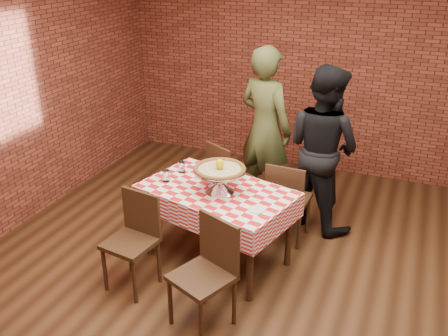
{
  "coord_description": "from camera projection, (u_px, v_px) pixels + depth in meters",
  "views": [
    {
      "loc": [
        1.09,
        -3.26,
        2.81
      ],
      "look_at": [
        -0.46,
        0.55,
        0.95
      ],
      "focal_mm": 39.83,
      "sensor_mm": 36.0,
      "label": 1
    }
  ],
  "objects": [
    {
      "name": "chair_far_left",
      "position": [
        230.0,
        179.0,
        5.49
      ],
      "size": [
        0.53,
        0.53,
        0.87
      ],
      "primitive_type": null,
      "rotation": [
        0.0,
        0.0,
        2.66
      ],
      "color": "#412916",
      "rests_on": "ground"
    },
    {
      "name": "back_wall",
      "position": [
        332.0,
        63.0,
        6.22
      ],
      "size": [
        5.5,
        0.0,
        5.5
      ],
      "primitive_type": "plane",
      "rotation": [
        1.57,
        0.0,
        0.0
      ],
      "color": "maroon",
      "rests_on": "ground"
    },
    {
      "name": "diner_black",
      "position": [
        323.0,
        148.0,
        5.15
      ],
      "size": [
        1.07,
        0.99,
        1.75
      ],
      "primitive_type": "imported",
      "rotation": [
        0.0,
        0.0,
        2.64
      ],
      "color": "black",
      "rests_on": "ground"
    },
    {
      "name": "tablecloth",
      "position": [
        217.0,
        201.0,
        4.6
      ],
      "size": [
        1.56,
        1.17,
        0.23
      ],
      "primitive_type": null,
      "rotation": [
        0.0,
        0.0,
        -0.25
      ],
      "color": "red",
      "rests_on": "table"
    },
    {
      "name": "diner_olive",
      "position": [
        265.0,
        128.0,
        5.56
      ],
      "size": [
        0.79,
        0.66,
        1.85
      ],
      "primitive_type": "imported",
      "rotation": [
        0.0,
        0.0,
        2.77
      ],
      "color": "#464D27",
      "rests_on": "ground"
    },
    {
      "name": "chair_near_left",
      "position": [
        130.0,
        244.0,
        4.3
      ],
      "size": [
        0.45,
        0.45,
        0.87
      ],
      "primitive_type": null,
      "rotation": [
        0.0,
        0.0,
        -0.15
      ],
      "color": "#412916",
      "rests_on": "ground"
    },
    {
      "name": "sweetener_packet_b",
      "position": [
        269.0,
        215.0,
        4.11
      ],
      "size": [
        0.06,
        0.04,
        0.0
      ],
      "primitive_type": "cube",
      "rotation": [
        0.0,
        0.0,
        -0.17
      ],
      "color": "white",
      "rests_on": "tablecloth"
    },
    {
      "name": "chair_far_right",
      "position": [
        289.0,
        200.0,
        5.04
      ],
      "size": [
        0.41,
        0.41,
        0.87
      ],
      "primitive_type": null,
      "rotation": [
        0.0,
        0.0,
        3.11
      ],
      "color": "#412916",
      "rests_on": "ground"
    },
    {
      "name": "lemon",
      "position": [
        220.0,
        164.0,
        4.4
      ],
      "size": [
        0.1,
        0.1,
        0.1
      ],
      "primitive_type": "ellipsoid",
      "rotation": [
        0.0,
        0.0,
        -0.56
      ],
      "color": "yellow",
      "rests_on": "pizza"
    },
    {
      "name": "pizza",
      "position": [
        220.0,
        170.0,
        4.42
      ],
      "size": [
        0.64,
        0.64,
        0.03
      ],
      "primitive_type": "cylinder",
      "rotation": [
        0.0,
        0.0,
        -0.56
      ],
      "color": "#C6BA90",
      "rests_on": "pizza_stand"
    },
    {
      "name": "sweetener_packet_a",
      "position": [
        256.0,
        217.0,
        4.08
      ],
      "size": [
        0.06,
        0.05,
        0.0
      ],
      "primitive_type": "cube",
      "rotation": [
        0.0,
        0.0,
        -0.25
      ],
      "color": "white",
      "rests_on": "tablecloth"
    },
    {
      "name": "chair_near_right",
      "position": [
        202.0,
        278.0,
        3.85
      ],
      "size": [
        0.55,
        0.55,
        0.9
      ],
      "primitive_type": null,
      "rotation": [
        0.0,
        0.0,
        -0.4
      ],
      "color": "#412916",
      "rests_on": "ground"
    },
    {
      "name": "water_glass_left",
      "position": [
        166.0,
        176.0,
        4.69
      ],
      "size": [
        0.08,
        0.08,
        0.11
      ],
      "primitive_type": "cylinder",
      "rotation": [
        0.0,
        0.0,
        -0.25
      ],
      "color": "white",
      "rests_on": "tablecloth"
    },
    {
      "name": "condiment_caddy",
      "position": [
        237.0,
        172.0,
        4.73
      ],
      "size": [
        0.11,
        0.1,
        0.13
      ],
      "primitive_type": "cube",
      "rotation": [
        0.0,
        0.0,
        -0.35
      ],
      "color": "silver",
      "rests_on": "tablecloth"
    },
    {
      "name": "side_plate",
      "position": [
        257.0,
        210.0,
        4.19
      ],
      "size": [
        0.18,
        0.18,
        0.01
      ],
      "primitive_type": "cylinder",
      "rotation": [
        0.0,
        0.0,
        -0.25
      ],
      "color": "white",
      "rests_on": "tablecloth"
    },
    {
      "name": "ground",
      "position": [
        250.0,
        300.0,
        4.29
      ],
      "size": [
        6.0,
        6.0,
        0.0
      ],
      "primitive_type": "plane",
      "color": "black",
      "rests_on": "ground"
    },
    {
      "name": "water_glass_right",
      "position": [
        182.0,
        167.0,
        4.87
      ],
      "size": [
        0.08,
        0.08,
        0.11
      ],
      "primitive_type": "cylinder",
      "rotation": [
        0.0,
        0.0,
        -0.25
      ],
      "color": "white",
      "rests_on": "tablecloth"
    },
    {
      "name": "pizza_stand",
      "position": [
        220.0,
        181.0,
        4.46
      ],
      "size": [
        0.66,
        0.66,
        0.21
      ],
      "primitive_type": null,
      "rotation": [
        0.0,
        0.0,
        -0.56
      ],
      "color": "silver",
      "rests_on": "tablecloth"
    },
    {
      "name": "table",
      "position": [
        217.0,
        225.0,
        4.71
      ],
      "size": [
        1.51,
        1.12,
        0.75
      ],
      "primitive_type": "cube",
      "rotation": [
        0.0,
        0.0,
        -0.25
      ],
      "color": "#412916",
      "rests_on": "ground"
    }
  ]
}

